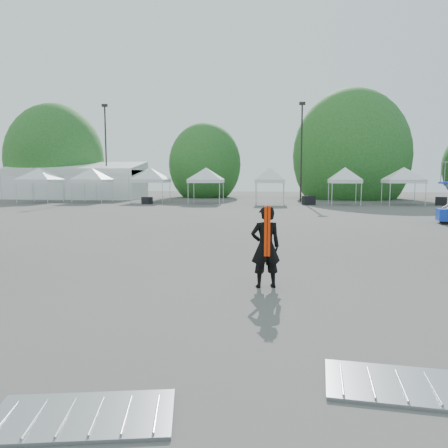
# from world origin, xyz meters

# --- Properties ---
(ground) EXTENTS (120.00, 120.00, 0.00)m
(ground) POSITION_xyz_m (0.00, 0.00, 0.00)
(ground) COLOR #474442
(ground) RESTS_ON ground
(marquee) EXTENTS (15.00, 6.25, 4.23)m
(marquee) POSITION_xyz_m (-22.00, 35.00, 1.97)
(marquee) COLOR white
(marquee) RESTS_ON ground
(light_pole_west) EXTENTS (0.60, 0.25, 10.30)m
(light_pole_west) POSITION_xyz_m (-18.00, 34.00, 5.77)
(light_pole_west) COLOR black
(light_pole_west) RESTS_ON ground
(light_pole_east) EXTENTS (0.60, 0.25, 9.80)m
(light_pole_east) POSITION_xyz_m (3.00, 32.00, 5.52)
(light_pole_east) COLOR black
(light_pole_east) RESTS_ON ground
(tree_far_w) EXTENTS (4.80, 4.80, 7.30)m
(tree_far_w) POSITION_xyz_m (-26.00, 38.00, 4.54)
(tree_far_w) COLOR #382314
(tree_far_w) RESTS_ON ground
(tree_mid_w) EXTENTS (4.16, 4.16, 6.33)m
(tree_mid_w) POSITION_xyz_m (-8.00, 40.00, 3.93)
(tree_mid_w) COLOR #382314
(tree_mid_w) RESTS_ON ground
(tree_mid_e) EXTENTS (5.12, 5.12, 7.79)m
(tree_mid_e) POSITION_xyz_m (9.00, 39.00, 4.84)
(tree_mid_e) COLOR #382314
(tree_mid_e) RESTS_ON ground
(tent_a) EXTENTS (4.65, 4.65, 3.88)m
(tent_a) POSITION_xyz_m (-22.14, 27.48, 3.06)
(tent_a) COLOR silver
(tent_a) RESTS_ON ground
(tent_b) EXTENTS (4.40, 4.40, 3.88)m
(tent_b) POSITION_xyz_m (-17.23, 28.35, 3.06)
(tent_b) COLOR silver
(tent_b) RESTS_ON ground
(tent_c) EXTENTS (4.52, 4.52, 3.88)m
(tent_c) POSITION_xyz_m (-11.52, 28.88, 3.06)
(tent_c) COLOR silver
(tent_c) RESTS_ON ground
(tent_d) EXTENTS (4.34, 4.34, 3.88)m
(tent_d) POSITION_xyz_m (-5.96, 27.87, 3.06)
(tent_d) COLOR silver
(tent_d) RESTS_ON ground
(tent_e) EXTENTS (3.80, 3.80, 3.88)m
(tent_e) POSITION_xyz_m (-0.03, 27.44, 3.06)
(tent_e) COLOR silver
(tent_e) RESTS_ON ground
(tent_f) EXTENTS (3.75, 3.75, 3.88)m
(tent_f) POSITION_xyz_m (6.54, 27.16, 3.06)
(tent_f) COLOR silver
(tent_f) RESTS_ON ground
(tent_g) EXTENTS (4.44, 4.44, 3.88)m
(tent_g) POSITION_xyz_m (11.72, 27.88, 3.06)
(tent_g) COLOR silver
(tent_g) RESTS_ON ground
(man) EXTENTS (0.79, 0.63, 1.90)m
(man) POSITION_xyz_m (0.20, -2.53, 0.95)
(man) COLOR black
(man) RESTS_ON ground
(barrier_left) EXTENTS (2.07, 1.31, 0.06)m
(barrier_left) POSITION_xyz_m (-1.62, -8.29, 0.03)
(barrier_left) COLOR #989B9F
(barrier_left) RESTS_ON ground
(barrier_mid) EXTENTS (2.24, 1.28, 0.07)m
(barrier_mid) POSITION_xyz_m (2.13, -7.20, 0.03)
(barrier_mid) COLOR #989B9F
(barrier_mid) RESTS_ON ground
(crate_west) EXTENTS (1.02, 0.93, 0.64)m
(crate_west) POSITION_xyz_m (-11.18, 26.30, 0.32)
(crate_west) COLOR black
(crate_west) RESTS_ON ground
(crate_mid) EXTENTS (1.19, 1.01, 0.80)m
(crate_mid) POSITION_xyz_m (3.43, 26.97, 0.40)
(crate_mid) COLOR black
(crate_mid) RESTS_ON ground
(crate_east) EXTENTS (1.13, 1.01, 0.73)m
(crate_east) POSITION_xyz_m (14.92, 27.63, 0.36)
(crate_east) COLOR black
(crate_east) RESTS_ON ground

